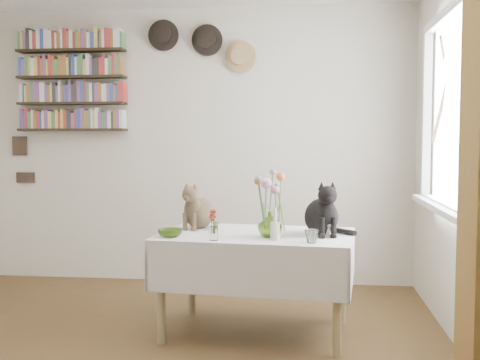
# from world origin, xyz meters

# --- Properties ---
(room) EXTENTS (4.08, 4.58, 2.58)m
(room) POSITION_xyz_m (0.00, 0.00, 1.25)
(room) COLOR brown
(room) RESTS_ON ground
(window) EXTENTS (0.12, 1.52, 1.32)m
(window) POSITION_xyz_m (1.97, 0.80, 1.40)
(window) COLOR white
(window) RESTS_ON room
(curtain) EXTENTS (0.12, 0.38, 2.10)m
(curtain) POSITION_xyz_m (1.90, -0.12, 1.15)
(curtain) COLOR brown
(curtain) RESTS_ON room
(dining_table) EXTENTS (1.35, 0.95, 0.68)m
(dining_table) POSITION_xyz_m (0.72, 0.80, 0.52)
(dining_table) COLOR white
(dining_table) RESTS_ON room
(tabby_cat) EXTENTS (0.31, 0.34, 0.34)m
(tabby_cat) POSITION_xyz_m (0.29, 1.01, 0.85)
(tabby_cat) COLOR brown
(tabby_cat) RESTS_ON dining_table
(black_cat) EXTENTS (0.32, 0.37, 0.37)m
(black_cat) POSITION_xyz_m (1.15, 0.81, 0.87)
(black_cat) COLOR black
(black_cat) RESTS_ON dining_table
(flower_vase) EXTENTS (0.20, 0.20, 0.17)m
(flower_vase) POSITION_xyz_m (0.82, 0.67, 0.77)
(flower_vase) COLOR #98BF49
(flower_vase) RESTS_ON dining_table
(green_bowl) EXTENTS (0.16, 0.16, 0.05)m
(green_bowl) POSITION_xyz_m (0.17, 0.60, 0.71)
(green_bowl) COLOR #98BF49
(green_bowl) RESTS_ON dining_table
(drinking_glass) EXTENTS (0.11, 0.11, 0.08)m
(drinking_glass) POSITION_xyz_m (1.08, 0.48, 0.72)
(drinking_glass) COLOR white
(drinking_glass) RESTS_ON dining_table
(candlestick) EXTENTS (0.06, 0.06, 0.20)m
(candlestick) POSITION_xyz_m (0.86, 0.55, 0.75)
(candlestick) COLOR white
(candlestick) RESTS_ON dining_table
(berry_jar) EXTENTS (0.05, 0.05, 0.22)m
(berry_jar) POSITION_xyz_m (0.48, 0.50, 0.78)
(berry_jar) COLOR white
(berry_jar) RESTS_ON dining_table
(porcelain_figurine) EXTENTS (0.05, 0.05, 0.09)m
(porcelain_figurine) POSITION_xyz_m (1.19, 0.70, 0.72)
(porcelain_figurine) COLOR white
(porcelain_figurine) RESTS_ON dining_table
(flower_bouquet) EXTENTS (0.17, 0.13, 0.39)m
(flower_bouquet) POSITION_xyz_m (0.82, 0.67, 1.02)
(flower_bouquet) COLOR #4C7233
(flower_bouquet) RESTS_ON flower_vase
(bookshelf_unit) EXTENTS (1.00, 0.16, 0.91)m
(bookshelf_unit) POSITION_xyz_m (-1.10, 2.16, 1.84)
(bookshelf_unit) COLOR black
(bookshelf_unit) RESTS_ON room
(wall_hats) EXTENTS (0.98, 0.09, 0.48)m
(wall_hats) POSITION_xyz_m (0.12, 2.19, 2.17)
(wall_hats) COLOR black
(wall_hats) RESTS_ON room
(wall_art_plaques) EXTENTS (0.21, 0.02, 0.44)m
(wall_art_plaques) POSITION_xyz_m (-1.63, 2.23, 1.12)
(wall_art_plaques) COLOR #38281E
(wall_art_plaques) RESTS_ON room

